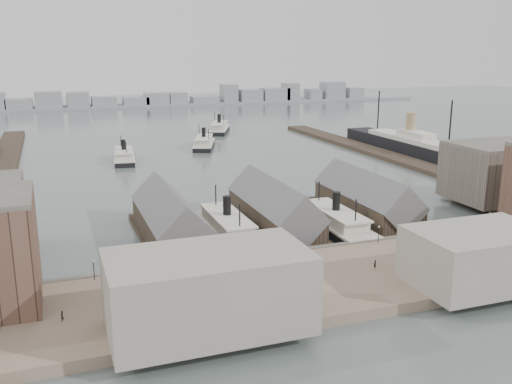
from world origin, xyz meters
name	(u,v)px	position (x,y,z in m)	size (l,w,h in m)	color
ground	(302,249)	(0.00, 0.00, 0.00)	(900.00, 900.00, 0.00)	#4C5857
quay	(346,278)	(0.00, -20.00, 1.00)	(180.00, 30.00, 2.00)	#7F6A55
seawall	(312,252)	(0.00, -5.20, 1.15)	(180.00, 1.20, 2.30)	#59544C
west_wharf	(0,176)	(-68.00, 100.00, 0.80)	(10.00, 220.00, 1.60)	#2D231C
east_wharf	(385,155)	(78.00, 90.00, 0.80)	(10.00, 180.00, 1.60)	#2D231C
ferry_shed_west	(170,220)	(-26.00, 16.88, 4.64)	(14.00, 42.00, 12.60)	#2D231C
ferry_shed_center	(274,210)	(0.00, 16.88, 4.64)	(14.00, 42.00, 12.60)	#2D231C
ferry_shed_east	(366,200)	(26.00, 16.88, 4.64)	(14.00, 42.00, 12.60)	#2D231C
warehouse_east_back	(501,172)	(68.00, 15.00, 9.50)	(28.00, 20.00, 15.00)	#60564C
street_bldg_center	(478,257)	(20.00, -32.00, 7.00)	(24.00, 16.00, 10.00)	gray
street_bldg_west	(209,291)	(-30.00, -32.00, 8.00)	(30.00, 16.00, 12.00)	gray
lamp_post_far_w	(94,266)	(-45.00, -7.00, 4.71)	(0.44, 0.44, 3.92)	black
lamp_post_near_w	(249,247)	(-15.00, -7.00, 4.71)	(0.44, 0.44, 3.92)	black
lamp_post_near_e	(379,231)	(15.00, -7.00, 4.71)	(0.44, 0.44, 3.92)	black
lamp_post_far_e	(490,218)	(45.00, -7.00, 4.71)	(0.44, 0.44, 3.92)	black
far_shore	(116,102)	(-2.07, 334.14, 3.91)	(500.00, 40.00, 15.72)	gray
ferry_docked_west	(227,227)	(-13.00, 14.08, 2.46)	(8.81, 29.38, 10.49)	black
ferry_docked_east	(336,222)	(13.00, 9.10, 2.44)	(8.75, 29.18, 10.42)	black
ferry_open_near	(124,156)	(-23.99, 116.04, 2.16)	(10.49, 26.53, 9.23)	black
ferry_open_mid	(204,143)	(13.76, 136.31, 2.26)	(16.62, 28.12, 9.63)	black
ferry_open_far	(219,128)	(33.71, 180.04, 2.40)	(19.01, 29.73, 10.23)	black
ocean_steamer	(409,145)	(92.00, 93.27, 3.70)	(11.77, 86.01, 17.20)	black
horse_cart_left	(134,284)	(-38.77, -13.56, 2.84)	(4.80, 3.42, 1.68)	black
horse_cart_center	(286,267)	(-10.13, -14.90, 2.80)	(4.83, 3.24, 1.56)	black
horse_cart_right	(451,257)	(22.97, -21.18, 2.83)	(4.78, 2.24, 1.65)	black
pedestrian_0	(115,279)	(-41.61, -9.96, 2.86)	(0.63, 0.46, 1.73)	black
pedestrian_1	(166,302)	(-34.86, -22.87, 2.88)	(0.86, 0.67, 1.77)	black
pedestrian_2	(184,266)	(-28.38, -8.00, 2.86)	(1.11, 0.64, 1.71)	black
pedestrian_3	(270,299)	(-18.46, -27.59, 2.89)	(1.04, 0.43, 1.78)	black
pedestrian_4	(309,267)	(-6.28, -16.79, 2.91)	(0.89, 0.58, 1.82)	black
pedestrian_5	(375,264)	(6.37, -19.79, 2.87)	(0.63, 0.46, 1.74)	black
pedestrian_6	(400,247)	(16.73, -12.69, 2.78)	(0.76, 0.59, 1.56)	black
pedestrian_7	(469,256)	(26.52, -22.14, 2.80)	(1.03, 0.59, 1.60)	black
pedestrian_8	(465,235)	(34.48, -11.50, 2.91)	(1.07, 0.44, 1.82)	black
pedestrian_10	(293,294)	(-14.01, -27.02, 2.83)	(0.61, 0.44, 1.66)	black
pedestrian_11	(62,316)	(-51.05, -22.10, 2.84)	(0.62, 0.45, 1.69)	black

